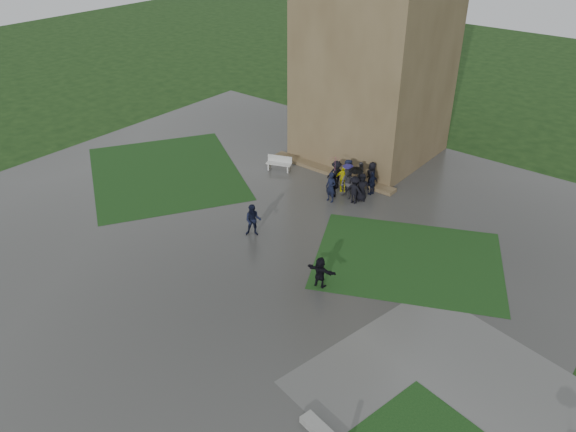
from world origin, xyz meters
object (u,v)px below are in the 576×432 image
Objects in this scene: bench at (279,163)px; pedestrian_near at (320,272)px; pedestrian_mid at (253,220)px; tower at (378,18)px.

bench is 12.51m from pedestrian_near.
tower is at bearing 59.40° from pedestrian_mid.
bench is at bearing -50.53° from pedestrian_near.
pedestrian_near is at bearing -49.57° from pedestrian_mid.
pedestrian_mid is (3.94, -6.95, 0.40)m from bench.
bench is (-3.00, -6.10, -8.49)m from tower.
pedestrian_mid reaches higher than bench.
bench is 8.00m from pedestrian_mid.
tower reaches higher than bench.
tower is 11.61× the size of pedestrian_near.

